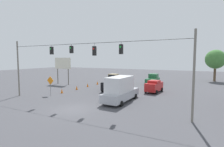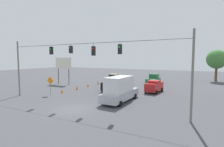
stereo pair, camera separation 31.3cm
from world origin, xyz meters
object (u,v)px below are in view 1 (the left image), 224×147
at_px(overhead_signal_span, 83,62).
at_px(roadside_billboard, 63,65).
at_px(traffic_cone_second, 77,88).
at_px(traffic_cone_farthest, 113,79).
at_px(pickup_truck_green_oncoming_deep, 153,79).
at_px(work_zone_sign, 50,82).
at_px(pickup_truck_tan_withflow_far, 114,79).
at_px(traffic_cone_nearest, 62,91).
at_px(traffic_cone_fourth, 97,83).
at_px(tree_horizon_left, 215,59).
at_px(sedan_red_oncoming_far, 154,86).
at_px(traffic_cone_third, 88,85).
at_px(sedan_black_withflow_mid, 111,85).
at_px(box_truck_silver_crossing_near, 120,89).
at_px(traffic_cone_fifth, 106,81).

distance_m(overhead_signal_span, roadside_billboard, 18.42).
bearing_deg(traffic_cone_second, traffic_cone_farthest, -90.40).
height_order(pickup_truck_green_oncoming_deep, work_zone_sign, work_zone_sign).
xyz_separation_m(pickup_truck_tan_withflow_far, work_zone_sign, (2.83, 15.55, 1.01)).
bearing_deg(traffic_cone_nearest, traffic_cone_fourth, -90.29).
relative_size(traffic_cone_farthest, tree_horizon_left, 0.10).
relative_size(sedan_red_oncoming_far, traffic_cone_third, 5.74).
height_order(sedan_red_oncoming_far, tree_horizon_left, tree_horizon_left).
height_order(sedan_red_oncoming_far, sedan_black_withflow_mid, sedan_black_withflow_mid).
xyz_separation_m(traffic_cone_third, traffic_cone_farthest, (-0.19, -10.42, 0.00)).
bearing_deg(pickup_truck_green_oncoming_deep, traffic_cone_farthest, -2.81).
bearing_deg(roadside_billboard, traffic_cone_third, 175.28).
xyz_separation_m(sedan_black_withflow_mid, traffic_cone_farthest, (5.70, -12.11, -0.65)).
bearing_deg(roadside_billboard, overhead_signal_span, 140.12).
relative_size(pickup_truck_tan_withflow_far, traffic_cone_second, 6.85).
distance_m(pickup_truck_green_oncoming_deep, traffic_cone_nearest, 19.68).
bearing_deg(sedan_black_withflow_mid, sedan_red_oncoming_far, -162.01).
xyz_separation_m(traffic_cone_nearest, roadside_billboard, (6.73, -7.50, 3.72)).
bearing_deg(pickup_truck_green_oncoming_deep, sedan_black_withflow_mid, 70.11).
relative_size(traffic_cone_second, work_zone_sign, 0.26).
distance_m(traffic_cone_farthest, tree_horizon_left, 24.72).
distance_m(overhead_signal_span, box_truck_silver_crossing_near, 5.92).
bearing_deg(box_truck_silver_crossing_near, tree_horizon_left, -112.82).
height_order(traffic_cone_fourth, traffic_cone_fifth, same).
bearing_deg(box_truck_silver_crossing_near, sedan_red_oncoming_far, -106.15).
xyz_separation_m(traffic_cone_fourth, traffic_cone_farthest, (-0.15, -6.97, 0.00)).
bearing_deg(work_zone_sign, sedan_black_withflow_mid, -131.04).
distance_m(sedan_black_withflow_mid, traffic_cone_nearest, 7.93).
xyz_separation_m(traffic_cone_second, traffic_cone_fifth, (0.03, -10.54, 0.00)).
bearing_deg(traffic_cone_fifth, sedan_red_oncoming_far, 152.36).
bearing_deg(traffic_cone_third, roadside_billboard, -4.72).
relative_size(traffic_cone_fifth, traffic_cone_farthest, 1.00).
distance_m(box_truck_silver_crossing_near, traffic_cone_farthest, 20.64).
height_order(sedan_red_oncoming_far, traffic_cone_farthest, sedan_red_oncoming_far).
distance_m(pickup_truck_green_oncoming_deep, traffic_cone_third, 14.18).
xyz_separation_m(sedan_black_withflow_mid, traffic_cone_nearest, (5.90, 5.25, -0.65)).
height_order(traffic_cone_third, tree_horizon_left, tree_horizon_left).
distance_m(traffic_cone_third, traffic_cone_farthest, 10.42).
height_order(overhead_signal_span, traffic_cone_fifth, overhead_signal_span).
relative_size(sedan_black_withflow_mid, traffic_cone_farthest, 5.50).
distance_m(pickup_truck_tan_withflow_far, traffic_cone_second, 10.37).
distance_m(sedan_red_oncoming_far, sedan_black_withflow_mid, 7.14).
xyz_separation_m(box_truck_silver_crossing_near, roadside_billboard, (17.11, -8.05, 2.54)).
distance_m(traffic_cone_second, traffic_cone_fifth, 10.54).
relative_size(sedan_red_oncoming_far, sedan_black_withflow_mid, 1.04).
xyz_separation_m(box_truck_silver_crossing_near, traffic_cone_second, (10.27, -4.08, -1.19)).
relative_size(overhead_signal_span, sedan_black_withflow_mid, 5.73).
height_order(traffic_cone_nearest, traffic_cone_fifth, same).
relative_size(box_truck_silver_crossing_near, traffic_cone_nearest, 9.41).
bearing_deg(tree_horizon_left, traffic_cone_third, 42.89).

